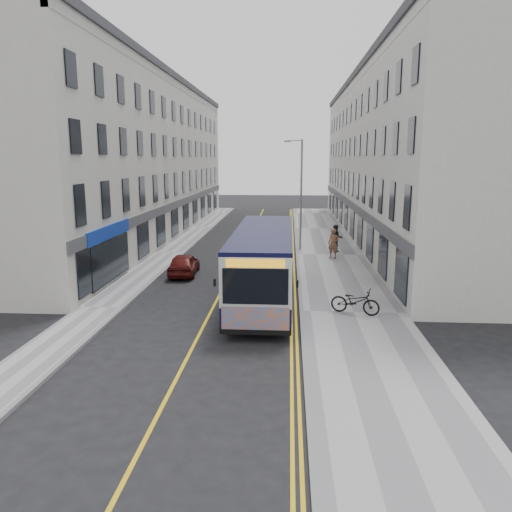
# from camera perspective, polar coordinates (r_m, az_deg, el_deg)

# --- Properties ---
(ground) EXTENTS (140.00, 140.00, 0.00)m
(ground) POSITION_cam_1_polar(r_m,az_deg,el_deg) (23.43, -4.72, -5.47)
(ground) COLOR black
(ground) RESTS_ON ground
(pavement_east) EXTENTS (4.50, 64.00, 0.12)m
(pavement_east) POSITION_cam_1_polar(r_m,az_deg,el_deg) (34.94, 8.42, 0.09)
(pavement_east) COLOR #969598
(pavement_east) RESTS_ON ground
(pavement_west) EXTENTS (2.00, 64.00, 0.12)m
(pavement_west) POSITION_cam_1_polar(r_m,az_deg,el_deg) (35.83, -9.82, 0.32)
(pavement_west) COLOR #969598
(pavement_west) RESTS_ON ground
(kerb_east) EXTENTS (0.18, 64.00, 0.13)m
(kerb_east) POSITION_cam_1_polar(r_m,az_deg,el_deg) (34.83, 4.73, 0.14)
(kerb_east) COLOR slate
(kerb_east) RESTS_ON ground
(kerb_west) EXTENTS (0.18, 64.00, 0.13)m
(kerb_west) POSITION_cam_1_polar(r_m,az_deg,el_deg) (35.61, -8.25, 0.31)
(kerb_west) COLOR slate
(kerb_west) RESTS_ON ground
(road_centre_line) EXTENTS (0.12, 64.00, 0.01)m
(road_centre_line) POSITION_cam_1_polar(r_m,az_deg,el_deg) (35.01, -1.83, 0.13)
(road_centre_line) COLOR gold
(road_centre_line) RESTS_ON ground
(road_dbl_yellow_inner) EXTENTS (0.10, 64.00, 0.01)m
(road_dbl_yellow_inner) POSITION_cam_1_polar(r_m,az_deg,el_deg) (34.84, 3.99, 0.05)
(road_dbl_yellow_inner) COLOR gold
(road_dbl_yellow_inner) RESTS_ON ground
(road_dbl_yellow_outer) EXTENTS (0.10, 64.00, 0.01)m
(road_dbl_yellow_outer) POSITION_cam_1_polar(r_m,az_deg,el_deg) (34.84, 4.32, 0.05)
(road_dbl_yellow_outer) COLOR gold
(road_dbl_yellow_outer) RESTS_ON ground
(terrace_east) EXTENTS (6.00, 46.00, 13.00)m
(terrace_east) POSITION_cam_1_polar(r_m,az_deg,el_deg) (43.95, 14.69, 10.54)
(terrace_east) COLOR silver
(terrace_east) RESTS_ON ground
(terrace_west) EXTENTS (6.00, 46.00, 13.00)m
(terrace_west) POSITION_cam_1_polar(r_m,az_deg,el_deg) (44.94, -12.42, 10.64)
(terrace_west) COLOR beige
(terrace_west) RESTS_ON ground
(streetlamp) EXTENTS (1.32, 0.18, 8.00)m
(streetlamp) POSITION_cam_1_polar(r_m,az_deg,el_deg) (36.28, 5.06, 7.46)
(streetlamp) COLOR gray
(streetlamp) RESTS_ON ground
(city_bus) EXTENTS (2.71, 11.64, 3.38)m
(city_bus) POSITION_cam_1_polar(r_m,az_deg,el_deg) (23.61, 0.88, -0.67)
(city_bus) COLOR black
(city_bus) RESTS_ON ground
(bicycle) EXTENTS (2.23, 1.42, 1.11)m
(bicycle) POSITION_cam_1_polar(r_m,az_deg,el_deg) (21.78, 11.26, -5.10)
(bicycle) COLOR black
(bicycle) RESTS_ON pavement_east
(pedestrian_near) EXTENTS (0.85, 0.72, 1.97)m
(pedestrian_near) POSITION_cam_1_polar(r_m,az_deg,el_deg) (33.53, 8.83, 1.43)
(pedestrian_near) COLOR brown
(pedestrian_near) RESTS_ON pavement_east
(pedestrian_far) EXTENTS (1.01, 0.83, 1.94)m
(pedestrian_far) POSITION_cam_1_polar(r_m,az_deg,el_deg) (35.78, 9.14, 2.00)
(pedestrian_far) COLOR black
(pedestrian_far) RESTS_ON pavement_east
(car_white) EXTENTS (1.67, 4.66, 1.53)m
(car_white) POSITION_cam_1_polar(r_m,az_deg,el_deg) (41.88, 1.59, 3.01)
(car_white) COLOR white
(car_white) RESTS_ON ground
(car_maroon) EXTENTS (1.70, 3.83, 1.28)m
(car_maroon) POSITION_cam_1_polar(r_m,az_deg,el_deg) (29.24, -8.24, -0.91)
(car_maroon) COLOR #54100E
(car_maroon) RESTS_ON ground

